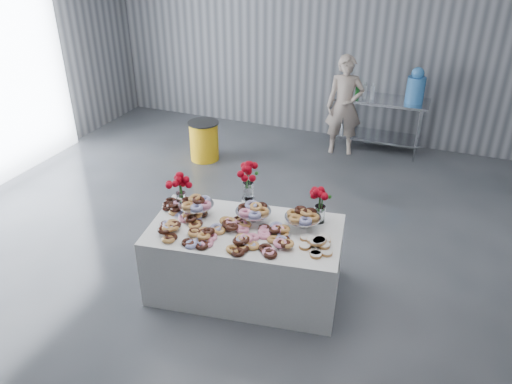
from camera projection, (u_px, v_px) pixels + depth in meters
The scene contains 16 objects.
ground at pixel (218, 278), 5.44m from camera, with size 9.00×9.00×0.00m, color #33353A.
room_walls at pixel (182, 24), 4.31m from camera, with size 8.04×9.04×4.02m.
display_table at pixel (245, 260), 5.11m from camera, with size 1.90×1.00×0.75m, color white.
prep_table at pixel (379, 115), 8.16m from camera, with size 1.50×0.60×0.90m.
donut_mounds at pixel (243, 228), 4.86m from camera, with size 1.80×0.80×0.09m, color #BA7D44, non-canonical shape.
cake_stand_left at pixel (196, 203), 5.09m from camera, with size 0.36×0.36×0.17m.
cake_stand_mid at pixel (253, 210), 4.98m from camera, with size 0.36×0.36×0.17m.
cake_stand_right at pixel (303, 216), 4.88m from camera, with size 0.36×0.36×0.17m.
danish_pile at pixel (319, 242), 4.62m from camera, with size 0.48×0.48×0.11m, color white, non-canonical shape.
bouquet_left at pixel (180, 183), 5.14m from camera, with size 0.26×0.26×0.42m.
bouquet_right at pixel (321, 196), 4.90m from camera, with size 0.26×0.26×0.42m.
bouquet_center at pixel (248, 178), 5.05m from camera, with size 0.26×0.26×0.57m.
water_jug at pixel (416, 87), 7.74m from camera, with size 0.28×0.28×0.55m.
drink_bottles at pixel (361, 90), 7.98m from camera, with size 0.54×0.08×0.27m, color #268C33, non-canonical shape.
person at pixel (345, 106), 7.99m from camera, with size 0.59×0.39×1.61m, color #CC8C93.
trash_barrel at pixel (204, 141), 7.98m from camera, with size 0.49×0.49×0.63m.
Camera 1 is at (1.98, -3.85, 3.44)m, focal length 35.00 mm.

